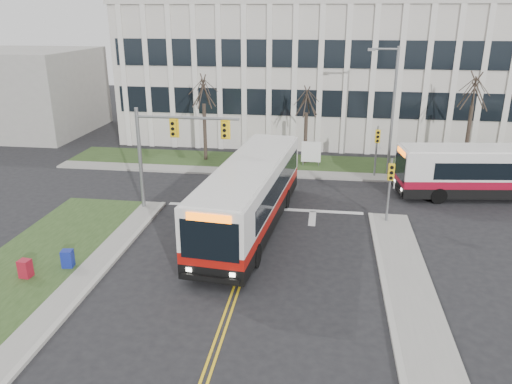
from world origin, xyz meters
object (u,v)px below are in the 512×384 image
object	(u,v)px
streetlight	(391,105)
newspaper_box_red	(26,270)
bus_main	(250,197)
bus_cross	(495,173)
newspaper_box_blue	(68,260)
directory_sign	(311,152)

from	to	relation	value
streetlight	newspaper_box_red	xyz separation A→B (m)	(-17.53, -18.07, -4.72)
bus_main	streetlight	bearing A→B (deg)	58.15
bus_cross	newspaper_box_blue	bearing A→B (deg)	-67.27
bus_cross	bus_main	bearing A→B (deg)	-71.69
bus_main	newspaper_box_blue	world-z (taller)	bus_main
directory_sign	newspaper_box_blue	bearing A→B (deg)	-120.21
bus_main	newspaper_box_red	world-z (taller)	bus_main
bus_main	newspaper_box_red	size ratio (longest dim) A/B	14.51
directory_sign	bus_main	xyz separation A→B (m)	(-2.88, -12.29, 0.67)
bus_cross	newspaper_box_blue	size ratio (longest dim) A/B	12.87
bus_main	newspaper_box_red	xyz separation A→B (m)	(-9.12, -7.08, -1.36)
newspaper_box_red	newspaper_box_blue	bearing A→B (deg)	45.80
newspaper_box_blue	bus_main	bearing A→B (deg)	28.90
bus_main	newspaper_box_blue	xyz separation A→B (m)	(-7.71, -5.91, -1.36)
newspaper_box_blue	newspaper_box_red	xyz separation A→B (m)	(-1.40, -1.17, 0.00)
directory_sign	streetlight	bearing A→B (deg)	-13.23
bus_cross	newspaper_box_red	distance (m)	27.84
directory_sign	newspaper_box_red	size ratio (longest dim) A/B	2.11
bus_main	directory_sign	bearing A→B (deg)	82.38
bus_main	newspaper_box_red	distance (m)	11.62
streetlight	bus_cross	xyz separation A→B (m)	(6.41, -3.91, -3.56)
bus_cross	newspaper_box_red	size ratio (longest dim) A/B	12.87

